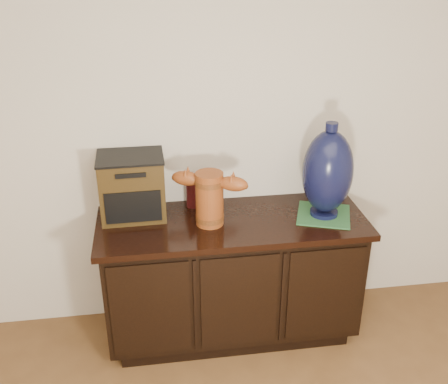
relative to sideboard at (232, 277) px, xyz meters
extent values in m
plane|color=beige|center=(0.00, 0.27, 0.91)|extent=(4.50, 0.00, 4.50)
cube|color=black|center=(0.00, 0.00, -0.35)|extent=(1.29, 0.45, 0.08)
cube|color=black|center=(0.00, 0.00, 0.01)|extent=(1.40, 0.50, 0.64)
cube|color=black|center=(0.00, 0.00, 0.35)|extent=(1.46, 0.56, 0.03)
cube|color=black|center=(-0.47, -0.25, 0.01)|extent=(0.41, 0.01, 0.56)
cube|color=black|center=(0.00, -0.25, 0.01)|extent=(0.41, 0.01, 0.56)
cube|color=black|center=(0.47, -0.25, 0.01)|extent=(0.41, 0.01, 0.56)
cylinder|color=brown|center=(-0.12, -0.02, 0.52)|extent=(0.19, 0.19, 0.29)
cylinder|color=#39190B|center=(-0.12, -0.02, 0.41)|extent=(0.20, 0.20, 0.03)
cylinder|color=#39190B|center=(-0.12, -0.02, 0.61)|extent=(0.20, 0.20, 0.03)
ellipsoid|color=brown|center=(-0.24, 0.03, 0.62)|extent=(0.17, 0.13, 0.08)
ellipsoid|color=brown|center=(-0.01, -0.07, 0.62)|extent=(0.17, 0.13, 0.08)
cube|color=#37260D|center=(-0.52, 0.14, 0.54)|extent=(0.34, 0.28, 0.34)
cube|color=black|center=(-0.52, 0.00, 0.48)|extent=(0.29, 0.01, 0.17)
cube|color=black|center=(-0.52, 0.14, 0.71)|extent=(0.35, 0.29, 0.01)
cube|color=#285A2F|center=(0.51, -0.02, 0.37)|extent=(0.36, 0.36, 0.01)
cylinder|color=black|center=(0.51, -0.02, 0.39)|extent=(0.15, 0.15, 0.02)
ellipsoid|color=black|center=(0.51, -0.02, 0.63)|extent=(0.35, 0.35, 0.46)
cylinder|color=black|center=(0.51, -0.02, 0.88)|extent=(0.06, 0.06, 0.04)
cylinder|color=#611012|center=(-0.20, 0.20, 0.45)|extent=(0.07, 0.07, 0.17)
cylinder|color=silver|center=(-0.20, 0.20, 0.55)|extent=(0.06, 0.06, 0.03)
camera|label=1|loc=(-0.41, -2.46, 1.73)|focal=42.00mm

